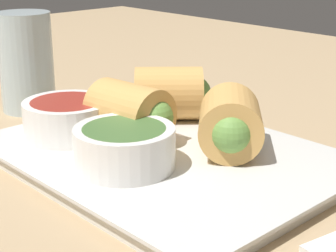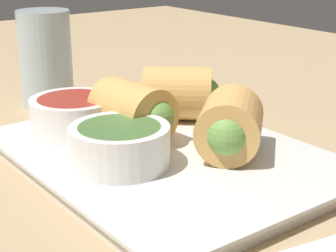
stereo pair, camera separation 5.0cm
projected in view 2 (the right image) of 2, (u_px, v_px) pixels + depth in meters
The scene contains 9 objects.
table_surface at pixel (143, 165), 52.82cm from camera, with size 180.00×140.00×2.00cm.
serving_plate at pixel (168, 157), 50.00cm from camera, with size 30.13×22.85×1.50cm.
roll_front_left at pixel (230, 126), 47.37cm from camera, with size 8.56×8.67×5.41cm.
roll_front_right at pixel (182, 94), 56.96cm from camera, with size 8.56×8.67×5.41cm.
roll_back_left at pixel (136, 113), 50.94cm from camera, with size 7.95×5.97×5.41cm.
dipping_bowl_near at pixel (120, 144), 45.71cm from camera, with size 8.26×8.26×3.39cm.
dipping_bowl_far at pixel (74, 114), 53.41cm from camera, with size 8.26×8.26×3.39cm.
spoon at pixel (246, 122), 60.09cm from camera, with size 14.84×8.95×1.14cm.
drinking_glass at pixel (47, 59), 65.83cm from camera, with size 6.16×6.16×11.32cm.
Camera 2 is at (-40.34, 27.50, 21.63)cm, focal length 60.00 mm.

